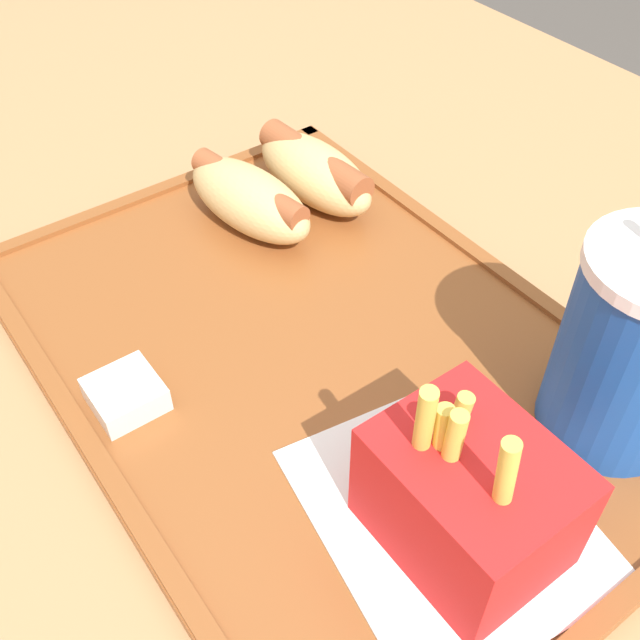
% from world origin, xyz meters
% --- Properties ---
extents(dining_table, '(1.49, 1.04, 0.70)m').
position_xyz_m(dining_table, '(0.00, 0.00, 0.35)').
color(dining_table, '#B27F51').
rests_on(dining_table, ground_plane).
extents(food_tray, '(0.47, 0.32, 0.01)m').
position_xyz_m(food_tray, '(-0.01, 0.00, 0.71)').
color(food_tray, brown).
rests_on(food_tray, dining_table).
extents(paper_napkin, '(0.18, 0.16, 0.00)m').
position_xyz_m(paper_napkin, '(0.13, -0.02, 0.71)').
color(paper_napkin, white).
rests_on(paper_napkin, food_tray).
extents(soda_cup, '(0.09, 0.09, 0.16)m').
position_xyz_m(soda_cup, '(0.14, 0.11, 0.78)').
color(soda_cup, '#194CA5').
rests_on(soda_cup, food_tray).
extents(hot_dog_far, '(0.13, 0.06, 0.05)m').
position_xyz_m(hot_dog_far, '(-0.15, 0.10, 0.74)').
color(hot_dog_far, '#DBB270').
rests_on(hot_dog_far, food_tray).
extents(hot_dog_near, '(0.13, 0.07, 0.05)m').
position_xyz_m(hot_dog_near, '(-0.15, 0.04, 0.74)').
color(hot_dog_near, '#DBB270').
rests_on(hot_dog_near, food_tray).
extents(fries_carton, '(0.10, 0.08, 0.12)m').
position_xyz_m(fries_carton, '(0.14, -0.02, 0.75)').
color(fries_carton, red).
rests_on(fries_carton, food_tray).
extents(sauce_cup_mayo, '(0.04, 0.04, 0.02)m').
position_xyz_m(sauce_cup_mayo, '(-0.04, -0.12, 0.72)').
color(sauce_cup_mayo, silver).
rests_on(sauce_cup_mayo, food_tray).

